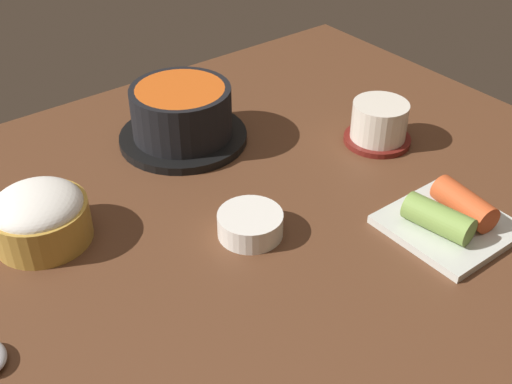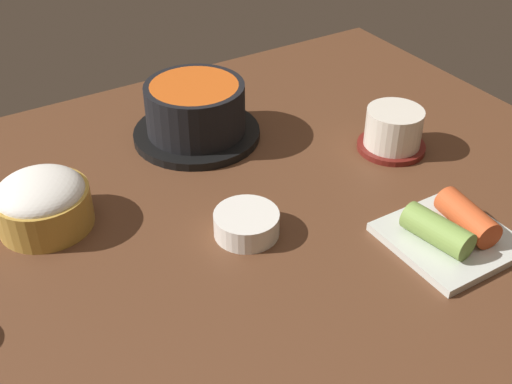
{
  "view_description": "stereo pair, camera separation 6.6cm",
  "coord_description": "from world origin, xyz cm",
  "px_view_note": "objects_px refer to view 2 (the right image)",
  "views": [
    {
      "loc": [
        -35.62,
        -50.95,
        49.48
      ],
      "look_at": [
        2.0,
        -2.0,
        5.0
      ],
      "focal_mm": 45.27,
      "sensor_mm": 36.0,
      "label": 1
    },
    {
      "loc": [
        -30.18,
        -54.68,
        49.48
      ],
      "look_at": [
        2.0,
        -2.0,
        5.0
      ],
      "focal_mm": 45.27,
      "sensor_mm": 36.0,
      "label": 2
    }
  ],
  "objects_px": {
    "stone_pot": "(196,112)",
    "rice_bowl": "(42,202)",
    "tea_cup_with_saucer": "(393,130)",
    "kimchi_plate": "(451,231)",
    "banchan_cup_center": "(246,223)"
  },
  "relations": [
    {
      "from": "stone_pot",
      "to": "rice_bowl",
      "type": "distance_m",
      "value": 0.26
    },
    {
      "from": "stone_pot",
      "to": "rice_bowl",
      "type": "height_order",
      "value": "stone_pot"
    },
    {
      "from": "tea_cup_with_saucer",
      "to": "rice_bowl",
      "type": "bearing_deg",
      "value": 169.77
    },
    {
      "from": "stone_pot",
      "to": "kimchi_plate",
      "type": "relative_size",
      "value": 1.37
    },
    {
      "from": "stone_pot",
      "to": "kimchi_plate",
      "type": "bearing_deg",
      "value": -68.86
    },
    {
      "from": "rice_bowl",
      "to": "banchan_cup_center",
      "type": "height_order",
      "value": "rice_bowl"
    },
    {
      "from": "stone_pot",
      "to": "rice_bowl",
      "type": "relative_size",
      "value": 1.63
    },
    {
      "from": "rice_bowl",
      "to": "tea_cup_with_saucer",
      "type": "height_order",
      "value": "rice_bowl"
    },
    {
      "from": "kimchi_plate",
      "to": "banchan_cup_center",
      "type": "bearing_deg",
      "value": 144.7
    },
    {
      "from": "rice_bowl",
      "to": "stone_pot",
      "type": "bearing_deg",
      "value": 19.63
    },
    {
      "from": "rice_bowl",
      "to": "kimchi_plate",
      "type": "height_order",
      "value": "rice_bowl"
    },
    {
      "from": "rice_bowl",
      "to": "tea_cup_with_saucer",
      "type": "xyz_separation_m",
      "value": [
        0.46,
        -0.08,
        -0.0
      ]
    },
    {
      "from": "stone_pot",
      "to": "tea_cup_with_saucer",
      "type": "height_order",
      "value": "stone_pot"
    },
    {
      "from": "rice_bowl",
      "to": "banchan_cup_center",
      "type": "relative_size",
      "value": 1.45
    },
    {
      "from": "rice_bowl",
      "to": "tea_cup_with_saucer",
      "type": "distance_m",
      "value": 0.46
    }
  ]
}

